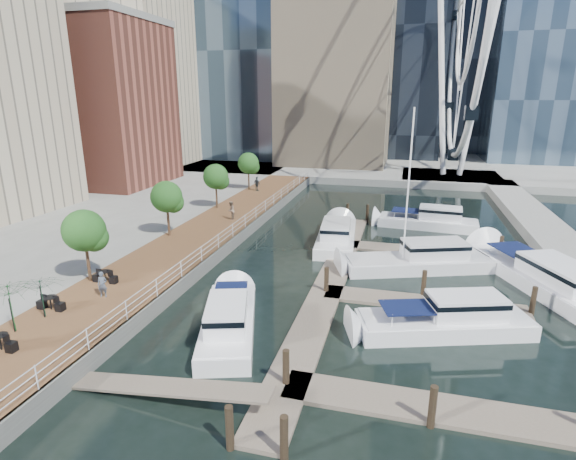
# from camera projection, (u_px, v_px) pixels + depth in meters

# --- Properties ---
(ground) EXTENTS (520.00, 520.00, 0.00)m
(ground) POSITION_uv_depth(u_px,v_px,m) (238.00, 353.00, 22.17)
(ground) COLOR black
(ground) RESTS_ON ground
(boardwalk) EXTENTS (6.00, 60.00, 1.00)m
(boardwalk) POSITION_uv_depth(u_px,v_px,m) (201.00, 240.00, 38.12)
(boardwalk) COLOR brown
(boardwalk) RESTS_ON ground
(seawall) EXTENTS (0.25, 60.00, 1.00)m
(seawall) POSITION_uv_depth(u_px,v_px,m) (234.00, 242.00, 37.40)
(seawall) COLOR #595954
(seawall) RESTS_ON ground
(land_far) EXTENTS (200.00, 114.00, 1.00)m
(land_far) POSITION_uv_depth(u_px,v_px,m) (378.00, 143.00, 116.60)
(land_far) COLOR gray
(land_far) RESTS_ON ground
(breakwater) EXTENTS (4.00, 60.00, 1.00)m
(breakwater) POSITION_uv_depth(u_px,v_px,m) (563.00, 249.00, 35.71)
(breakwater) COLOR gray
(breakwater) RESTS_ON ground
(pier) EXTENTS (14.00, 12.00, 1.00)m
(pier) POSITION_uv_depth(u_px,v_px,m) (451.00, 178.00, 66.84)
(pier) COLOR gray
(pier) RESTS_ON ground
(railing) EXTENTS (0.10, 60.00, 1.05)m
(railing) POSITION_uv_depth(u_px,v_px,m) (233.00, 230.00, 37.13)
(railing) COLOR white
(railing) RESTS_ON boardwalk
(floating_docks) EXTENTS (16.00, 34.00, 2.60)m
(floating_docks) POSITION_uv_depth(u_px,v_px,m) (406.00, 282.00, 29.35)
(floating_docks) COLOR #6D6051
(floating_docks) RESTS_ON ground
(midrise_condos) EXTENTS (19.00, 67.00, 28.00)m
(midrise_condos) POSITION_uv_depth(u_px,v_px,m) (43.00, 85.00, 51.37)
(midrise_condos) COLOR #BCAD8E
(midrise_condos) RESTS_ON ground
(street_trees) EXTENTS (2.60, 42.60, 4.60)m
(street_trees) POSITION_uv_depth(u_px,v_px,m) (166.00, 197.00, 36.70)
(street_trees) COLOR #3F2B1C
(street_trees) RESTS_ON ground
(cafe_tables) EXTENTS (2.50, 13.70, 0.74)m
(cafe_tables) POSITION_uv_depth(u_px,v_px,m) (28.00, 321.00, 22.46)
(cafe_tables) COLOR black
(cafe_tables) RESTS_ON ground
(yacht_foreground) EXTENTS (10.36, 5.68, 2.15)m
(yacht_foreground) POSITION_uv_depth(u_px,v_px,m) (443.00, 332.00, 24.09)
(yacht_foreground) COLOR white
(yacht_foreground) RESTS_ON ground
(pedestrian_near) EXTENTS (0.63, 0.49, 1.52)m
(pedestrian_near) POSITION_uv_depth(u_px,v_px,m) (102.00, 285.00, 25.86)
(pedestrian_near) COLOR #4B5564
(pedestrian_near) RESTS_ON boardwalk
(pedestrian_mid) EXTENTS (0.74, 0.91, 1.76)m
(pedestrian_mid) POSITION_uv_depth(u_px,v_px,m) (231.00, 211.00, 42.17)
(pedestrian_mid) COLOR #836C5B
(pedestrian_mid) RESTS_ON boardwalk
(pedestrian_far) EXTENTS (1.11, 0.87, 1.76)m
(pedestrian_far) POSITION_uv_depth(u_px,v_px,m) (257.00, 184.00, 55.16)
(pedestrian_far) COLOR #2E353A
(pedestrian_far) RESTS_ON boardwalk
(moored_yachts) EXTENTS (25.03, 39.02, 11.50)m
(moored_yachts) POSITION_uv_depth(u_px,v_px,m) (415.00, 273.00, 32.16)
(moored_yachts) COLOR silver
(moored_yachts) RESTS_ON ground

